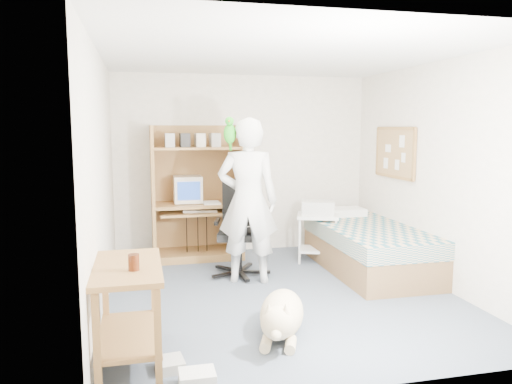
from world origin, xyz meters
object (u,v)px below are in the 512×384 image
at_px(side_desk, 128,298).
at_px(office_chair, 240,241).
at_px(bed, 368,248).
at_px(dog, 281,314).
at_px(printer_cart, 317,230).
at_px(person, 248,201).
at_px(computer_hutch, 197,198).

relative_size(side_desk, office_chair, 0.88).
bearing_deg(bed, office_chair, 172.11).
xyz_separation_m(dog, printer_cart, (1.13, 2.20, 0.23)).
distance_m(office_chair, printer_cart, 1.16).
distance_m(office_chair, dog, 1.88).
height_order(person, printer_cart, person).
bearing_deg(side_desk, printer_cart, 44.79).
height_order(side_desk, dog, side_desk).
relative_size(bed, printer_cart, 3.17).
bearing_deg(side_desk, bed, 32.50).
bearing_deg(office_chair, dog, -75.59).
relative_size(computer_hutch, printer_cart, 2.82).
xyz_separation_m(office_chair, printer_cart, (1.12, 0.33, 0.02)).
distance_m(dog, printer_cart, 2.48).
bearing_deg(printer_cart, dog, -97.85).
bearing_deg(printer_cart, side_desk, -115.90).
height_order(office_chair, person, person).
distance_m(office_chair, person, 0.62).
relative_size(bed, side_desk, 2.02).
xyz_separation_m(computer_hutch, bed, (2.00, -1.12, -0.53)).
bearing_deg(dog, side_desk, -151.77).
distance_m(side_desk, dog, 1.30).
relative_size(computer_hutch, dog, 1.61).
distance_m(side_desk, person, 2.21).
bearing_deg(bed, dog, -134.02).
bearing_deg(office_chair, person, -68.90).
distance_m(bed, office_chair, 1.60).
height_order(computer_hutch, bed, computer_hutch).
height_order(office_chair, dog, office_chair).
height_order(bed, side_desk, side_desk).
distance_m(computer_hutch, bed, 2.35).
distance_m(person, printer_cart, 1.36).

